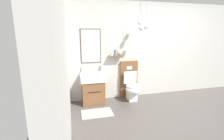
# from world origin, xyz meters

# --- Properties ---
(ground_plane) EXTENTS (6.32, 4.80, 0.10)m
(ground_plane) POSITION_xyz_m (0.00, 0.00, -0.05)
(ground_plane) COLOR #4C4744
(ground_plane) RESTS_ON ground
(wall_back) EXTENTS (5.12, 0.65, 2.51)m
(wall_back) POSITION_xyz_m (-0.02, 1.74, 1.26)
(wall_back) COLOR beige
(wall_back) RESTS_ON ground
(wall_left) EXTENTS (0.12, 3.60, 2.51)m
(wall_left) POSITION_xyz_m (-2.50, 0.00, 1.26)
(wall_left) COLOR beige
(wall_left) RESTS_ON ground
(bath_mat) EXTENTS (0.68, 0.44, 0.01)m
(bath_mat) POSITION_xyz_m (-1.88, 0.87, 0.01)
(bath_mat) COLOR #9E9993
(bath_mat) RESTS_ON ground
(vanity_sink_left) EXTENTS (0.60, 0.49, 0.76)m
(vanity_sink_left) POSITION_xyz_m (-1.88, 1.47, 0.40)
(vanity_sink_left) COLOR brown
(vanity_sink_left) RESTS_ON ground
(tap_on_left_sink) EXTENTS (0.03, 0.13, 0.11)m
(tap_on_left_sink) POSITION_xyz_m (-1.88, 1.65, 0.83)
(tap_on_left_sink) COLOR silver
(tap_on_left_sink) RESTS_ON vanity_sink_left
(toilet) EXTENTS (0.48, 0.63, 1.00)m
(toilet) POSITION_xyz_m (-0.87, 1.48, 0.38)
(toilet) COLOR brown
(toilet) RESTS_ON ground
(toothbrush_cup) EXTENTS (0.07, 0.07, 0.20)m
(toothbrush_cup) POSITION_xyz_m (-2.10, 1.64, 0.82)
(toothbrush_cup) COLOR silver
(toothbrush_cup) RESTS_ON vanity_sink_left
(soap_dispenser) EXTENTS (0.06, 0.06, 0.18)m
(soap_dispenser) POSITION_xyz_m (-1.65, 1.65, 0.84)
(soap_dispenser) COLOR gray
(soap_dispenser) RESTS_ON vanity_sink_left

